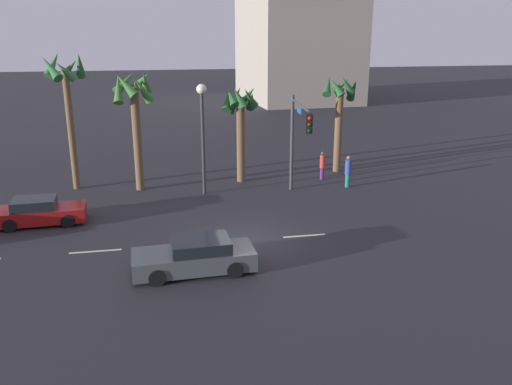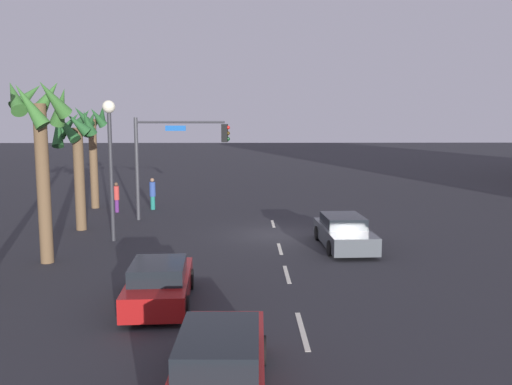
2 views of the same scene
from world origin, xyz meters
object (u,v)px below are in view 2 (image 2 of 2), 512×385
Objects in this scene: streetlamp at (110,144)px; palm_tree_2 at (76,141)px; car_1 at (344,233)px; palm_tree_1 at (40,128)px; car_2 at (159,284)px; palm_tree_3 at (93,135)px; traffic_signal at (170,150)px; pedestrian_0 at (117,196)px; car_0 at (220,367)px; pedestrian_1 at (153,193)px.

palm_tree_2 is (2.50, 2.28, 0.01)m from streetlamp.
car_1 is at bearing -107.30° from palm_tree_2.
streetlamp is (1.36, 10.14, 3.74)m from car_1.
palm_tree_1 is (-2.32, 11.73, 4.45)m from car_1.
palm_tree_2 is at bearing 27.70° from car_2.
car_1 is at bearing -128.09° from palm_tree_3.
traffic_signal reaches higher than car_2.
palm_tree_3 is at bearing 7.84° from palm_tree_1.
car_0 is at bearing -161.61° from pedestrian_0.
palm_tree_2 is at bearing 6.30° from palm_tree_1.
palm_tree_1 is (10.07, 7.03, 4.42)m from car_0.
traffic_signal is at bearing -59.71° from palm_tree_2.
car_2 is 12.79m from palm_tree_2.
palm_tree_2 is at bearing 157.15° from pedestrian_1.
car_2 is 0.66× the size of palm_tree_3.
car_2 is 17.19m from pedestrian_1.
car_0 is 13.25m from car_1.
palm_tree_2 reaches higher than pedestrian_0.
pedestrian_1 is at bearing -100.09° from palm_tree_3.
palm_tree_1 reaches higher than car_0.
pedestrian_0 is 0.30× the size of palm_tree_2.
pedestrian_0 is at bearing 53.41° from traffic_signal.
palm_tree_3 is at bearing 21.11° from car_2.
traffic_signal is 4.85m from pedestrian_1.
traffic_signal is (13.27, 1.49, 3.19)m from car_2.
pedestrian_0 is at bearing 116.34° from pedestrian_1.
palm_tree_3 is (1.62, 1.70, 3.59)m from pedestrian_0.
pedestrian_1 is at bearing 10.47° from car_2.
palm_tree_3 reaches higher than streetlamp.
palm_tree_1 is 1.17× the size of palm_tree_2.
palm_tree_1 reaches higher than car_1.
car_0 is 18.37m from palm_tree_2.
pedestrian_1 reaches higher than car_2.
car_2 is at bearing -162.33° from pedestrian_0.
pedestrian_0 reaches higher than car_1.
traffic_signal reaches higher than pedestrian_0.
palm_tree_3 reaches higher than car_2.
palm_tree_1 is (-8.64, 3.51, 1.28)m from traffic_signal.
traffic_signal is 0.80× the size of palm_tree_1.
car_2 is 19.21m from palm_tree_3.
car_0 is at bearing -159.04° from palm_tree_3.
palm_tree_1 is (-12.26, 1.88, 4.06)m from pedestrian_1.
streetlamp is at bearing 22.26° from car_2.
car_0 is 22.52m from pedestrian_0.
pedestrian_0 is 4.29m from palm_tree_3.
traffic_signal is at bearing 10.66° from car_0.
palm_tree_1 is (4.63, 5.00, 4.47)m from car_2.
car_2 is at bearing -173.59° from traffic_signal.
car_2 is 2.19× the size of pedestrian_1.
palm_tree_1 is (-3.69, 1.59, 0.71)m from streetlamp.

